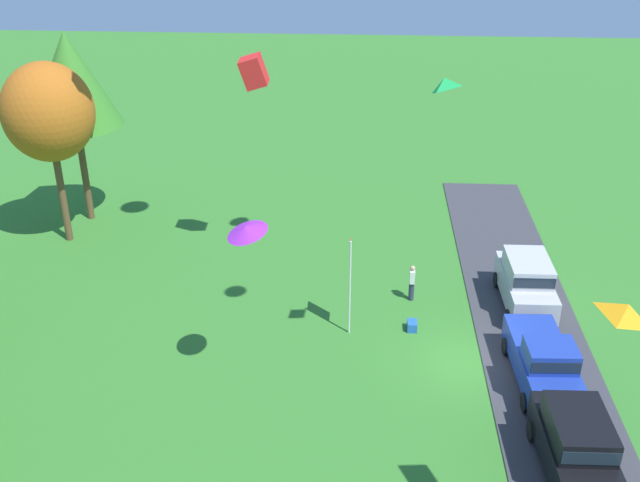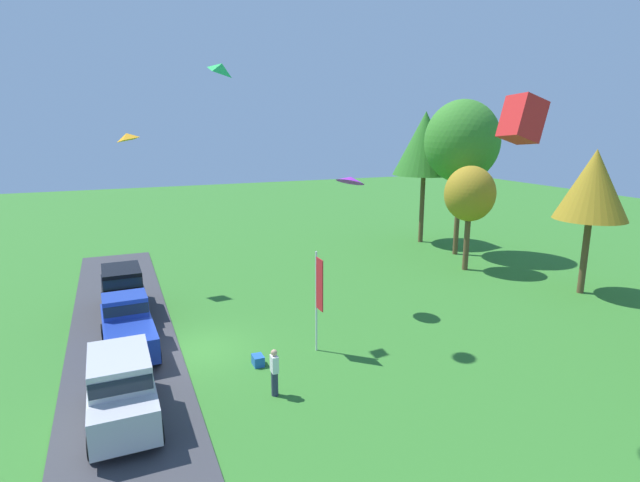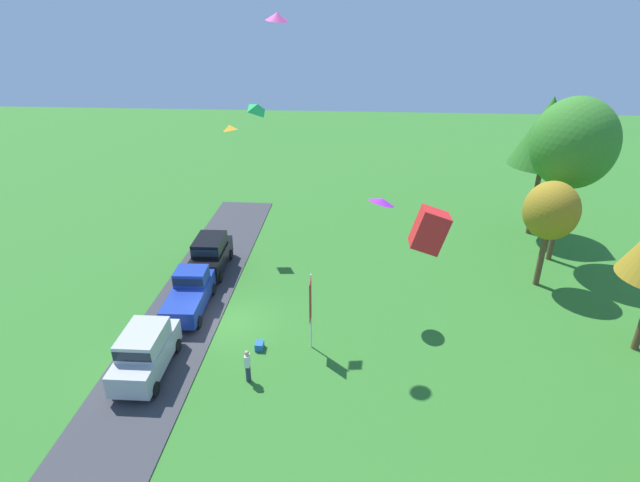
% 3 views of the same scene
% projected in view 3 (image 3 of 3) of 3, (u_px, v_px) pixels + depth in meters
% --- Properties ---
extents(ground_plane, '(120.00, 120.00, 0.00)m').
position_uv_depth(ground_plane, '(231.00, 322.00, 27.51)').
color(ground_plane, '#337528').
extents(pavement_strip, '(36.00, 4.40, 0.06)m').
position_uv_depth(pavement_strip, '(181.00, 319.00, 27.69)').
color(pavement_strip, '#38383D').
rests_on(pavement_strip, ground).
extents(car_suv_far_end, '(4.64, 2.14, 2.28)m').
position_uv_depth(car_suv_far_end, '(211.00, 253.00, 32.28)').
color(car_suv_far_end, black).
rests_on(car_suv_far_end, ground).
extents(car_pickup_by_flagpole, '(5.07, 2.21, 2.14)m').
position_uv_depth(car_pickup_by_flagpole, '(190.00, 292.00, 28.27)').
color(car_pickup_by_flagpole, '#1E389E').
rests_on(car_pickup_by_flagpole, ground).
extents(car_suv_mid_row, '(4.63, 2.10, 2.28)m').
position_uv_depth(car_suv_mid_row, '(145.00, 350.00, 23.22)').
color(car_suv_mid_row, '#B7B7BC').
rests_on(car_suv_mid_row, ground).
extents(person_beside_suv, '(0.36, 0.24, 1.71)m').
position_uv_depth(person_beside_suv, '(248.00, 366.00, 22.86)').
color(person_beside_suv, '#2D334C').
rests_on(person_beside_suv, ground).
extents(tree_far_right, '(4.84, 4.84, 10.22)m').
position_uv_depth(tree_far_right, '(548.00, 132.00, 34.86)').
color(tree_far_right, brown).
rests_on(tree_far_right, ground).
extents(tree_center_back, '(5.17, 5.17, 10.92)m').
position_uv_depth(tree_center_back, '(574.00, 144.00, 30.85)').
color(tree_center_back, brown).
rests_on(tree_center_back, ground).
extents(tree_left_of_center, '(3.18, 3.18, 6.71)m').
position_uv_depth(tree_left_of_center, '(551.00, 211.00, 29.13)').
color(tree_left_of_center, brown).
rests_on(tree_left_of_center, ground).
extents(flag_banner, '(0.71, 0.08, 4.25)m').
position_uv_depth(flag_banner, '(311.00, 305.00, 24.16)').
color(flag_banner, silver).
rests_on(flag_banner, ground).
extents(cooler_box, '(0.56, 0.40, 0.40)m').
position_uv_depth(cooler_box, '(260.00, 346.00, 25.29)').
color(cooler_box, blue).
rests_on(cooler_box, ground).
extents(kite_box_low_drifter, '(1.02, 1.26, 1.56)m').
position_uv_depth(kite_box_low_drifter, '(430.00, 230.00, 15.99)').
color(kite_box_low_drifter, red).
extents(kite_delta_trailing_tail, '(1.95, 1.96, 0.66)m').
position_uv_depth(kite_delta_trailing_tail, '(382.00, 201.00, 25.98)').
color(kite_delta_trailing_tail, purple).
extents(kite_diamond_high_left, '(1.20, 1.30, 0.57)m').
position_uv_depth(kite_diamond_high_left, '(229.00, 128.00, 32.51)').
color(kite_diamond_high_left, orange).
extents(kite_delta_mid_center, '(1.50, 1.50, 0.48)m').
position_uv_depth(kite_delta_mid_center, '(277.00, 16.00, 21.95)').
color(kite_delta_mid_center, '#EA4C9E').
extents(kite_diamond_high_right, '(1.20, 1.21, 0.68)m').
position_uv_depth(kite_diamond_high_right, '(258.00, 108.00, 23.72)').
color(kite_diamond_high_right, green).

